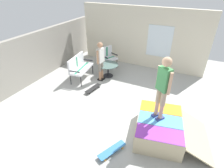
% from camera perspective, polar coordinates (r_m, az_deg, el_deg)
% --- Properties ---
extents(ground_plane, '(12.00, 12.00, 0.10)m').
position_cam_1_polar(ground_plane, '(6.08, 1.49, -8.64)').
color(ground_plane, '#A8A8A3').
extents(back_wall_cinderblock, '(9.00, 0.20, 1.96)m').
position_cam_1_polar(back_wall_cinderblock, '(7.83, -26.27, 6.37)').
color(back_wall_cinderblock, gray).
rests_on(back_wall_cinderblock, ground_plane).
extents(house_facade, '(0.23, 6.00, 2.77)m').
position_cam_1_polar(house_facade, '(8.77, 9.32, 14.44)').
color(house_facade, beige).
rests_on(house_facade, ground_plane).
extents(skate_ramp, '(1.89, 2.20, 0.57)m').
position_cam_1_polar(skate_ramp, '(5.21, 15.11, -13.29)').
color(skate_ramp, tan).
rests_on(skate_ramp, ground_plane).
extents(patio_bench, '(1.31, 0.71, 1.02)m').
position_cam_1_polar(patio_bench, '(7.70, -10.49, 5.83)').
color(patio_bench, black).
rests_on(patio_bench, ground_plane).
extents(patio_chair_near_house, '(0.79, 0.76, 1.02)m').
position_cam_1_polar(patio_chair_near_house, '(8.65, -1.28, 9.20)').
color(patio_chair_near_house, black).
rests_on(patio_chair_near_house, ground_plane).
extents(patio_table, '(0.90, 0.90, 0.57)m').
position_cam_1_polar(patio_table, '(7.86, -1.30, 5.19)').
color(patio_table, black).
rests_on(patio_table, ground_plane).
extents(person_watching, '(0.48, 0.27, 1.66)m').
position_cam_1_polar(person_watching, '(7.35, -3.68, 8.01)').
color(person_watching, black).
rests_on(person_watching, ground_plane).
extents(person_skater, '(0.36, 0.40, 1.74)m').
position_cam_1_polar(person_skater, '(4.48, 16.03, -0.27)').
color(person_skater, navy).
rests_on(person_skater, skate_ramp).
extents(skateboard_by_bench, '(0.82, 0.32, 0.10)m').
position_cam_1_polar(skateboard_by_bench, '(7.02, -6.07, -1.40)').
color(skateboard_by_bench, black).
rests_on(skateboard_by_bench, ground_plane).
extents(skateboard_spare, '(0.81, 0.52, 0.10)m').
position_cam_1_polar(skateboard_spare, '(4.80, 0.02, -20.37)').
color(skateboard_spare, '#3372B2').
rests_on(skateboard_spare, ground_plane).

